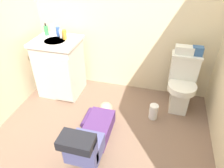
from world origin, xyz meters
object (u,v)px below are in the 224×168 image
Objects in this scene: toilet at (182,84)px; vanity_cabinet at (60,67)px; tissue_box at (185,50)px; bottle_clear at (53,30)px; paper_towel_roll at (153,112)px; bottle_white at (61,34)px; person_plumber at (92,134)px; toiletry_bag at (198,51)px; bottle_amber at (64,35)px; soap_dispenser at (46,30)px; bottle_blue at (58,31)px; faucet at (60,32)px.

toilet is 1.67m from vanity_cabinet.
bottle_clear reaches higher than tissue_box.
toilet is 3.72× the size of paper_towel_roll.
bottle_white is at bearing 179.53° from toilet.
vanity_cabinet is 0.77× the size of person_plumber.
toiletry_bag is 0.91m from paper_towel_roll.
bottle_amber reaches higher than tissue_box.
soap_dispenser is (-1.82, -0.04, 0.09)m from tissue_box.
bottle_blue is at bearing 12.53° from bottle_clear.
bottle_blue reaches higher than tissue_box.
bottle_clear is at bearing 126.47° from vanity_cabinet.
toiletry_bag is 1.97m from soap_dispenser.
soap_dispenser is 1.33× the size of bottle_amber.
vanity_cabinet is at bearing 169.91° from paper_towel_roll.
bottle_blue is at bearing 100.77° from vanity_cabinet.
toiletry_bag is 1.81m from bottle_blue.
toilet is 0.91× the size of vanity_cabinet.
toilet is at bearing -1.79° from bottle_clear.
tissue_box is at bearing 2.79° from bottle_white.
vanity_cabinet is at bearing -53.53° from bottle_clear.
toiletry_bag is 1.88m from bottle_clear.
toilet is 7.50× the size of faucet.
paper_towel_roll is (1.37, -0.24, -0.32)m from vanity_cabinet.
bottle_clear reaches higher than faucet.
person_plumber is 5.29× the size of paper_towel_roll.
paper_towel_roll is at bearing -15.57° from bottle_blue.
toiletry_bag is 0.76× the size of bottle_clear.
vanity_cabinet is 4.94× the size of soap_dispenser.
vanity_cabinet is at bearing -174.18° from tissue_box.
faucet reaches higher than vanity_cabinet.
bottle_amber is (-1.56, -0.02, 0.51)m from toilet.
bottle_white is at bearing -9.12° from soap_dispenser.
tissue_box reaches higher than paper_towel_roll.
soap_dispenser reaches higher than faucet.
bottle_amber reaches higher than faucet.
bottle_clear reaches higher than bottle_amber.
toiletry_bag is 1.67m from bottle_amber.
vanity_cabinet reaches higher than person_plumber.
bottle_blue is (-1.65, -0.02, 0.08)m from tissue_box.
bottle_white is (0.04, 0.09, 0.45)m from vanity_cabinet.
vanity_cabinet is 1.83m from toiletry_bag.
person_plumber is 1.33m from bottle_amber.
bottle_white is at bearing 155.20° from bottle_amber.
toilet is 1.71m from bottle_white.
bottle_blue is at bearing -179.30° from tissue_box.
bottle_clear is (-1.77, 0.06, 0.53)m from toilet.
vanity_cabinet is 0.47m from faucet.
person_plumber is (0.77, -1.01, -0.69)m from faucet.
bottle_blue reaches higher than faucet.
vanity_cabinet is 4.07× the size of paper_towel_roll.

